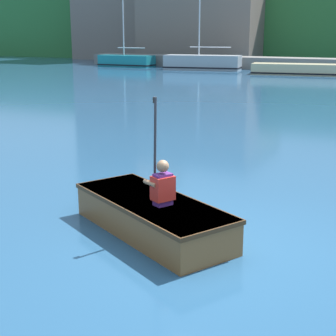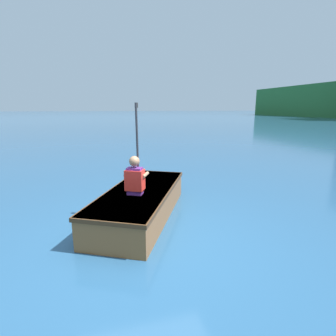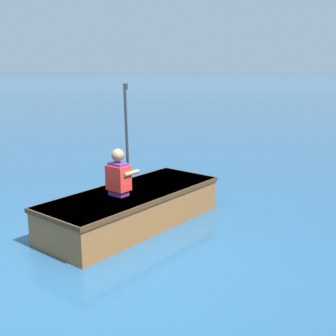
# 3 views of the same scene
# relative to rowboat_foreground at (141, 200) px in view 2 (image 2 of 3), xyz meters

# --- Properties ---
(ground_plane) EXTENTS (300.00, 300.00, 0.00)m
(ground_plane) POSITION_rel_rowboat_foreground_xyz_m (1.09, -0.06, -0.28)
(ground_plane) COLOR navy
(rowboat_foreground) EXTENTS (2.91, 2.18, 0.50)m
(rowboat_foreground) POSITION_rel_rowboat_foreground_xyz_m (0.00, 0.00, 0.00)
(rowboat_foreground) COLOR brown
(rowboat_foreground) RESTS_ON ground
(person_paddler) EXTENTS (0.44, 0.44, 1.47)m
(person_paddler) POSITION_rel_rowboat_foreground_xyz_m (0.27, -0.14, 0.52)
(person_paddler) COLOR #592672
(person_paddler) RESTS_ON rowboat_foreground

